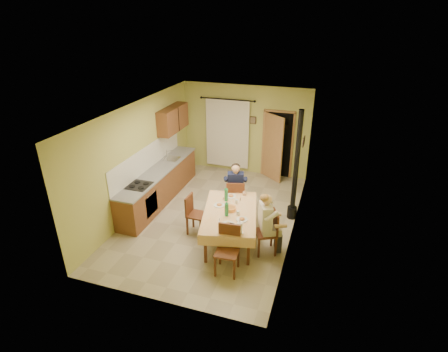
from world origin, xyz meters
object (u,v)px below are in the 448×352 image
(chair_far, at_px, (235,205))
(chair_near, at_px, (227,259))
(chair_left, at_px, (196,222))
(dining_table, at_px, (230,226))
(chair_right, at_px, (266,240))
(stove_flue, at_px, (295,181))
(man_far, at_px, (236,184))
(man_right, at_px, (267,217))

(chair_far, distance_m, chair_near, 2.15)
(chair_far, height_order, chair_left, chair_far)
(dining_table, distance_m, chair_near, 1.07)
(chair_right, bearing_deg, stove_flue, -37.06)
(chair_far, xyz_separation_m, man_far, (-0.00, 0.01, 0.59))
(chair_near, xyz_separation_m, man_far, (-0.45, 2.11, 0.59))
(chair_right, bearing_deg, chair_near, 120.10)
(chair_far, bearing_deg, man_far, 90.00)
(man_far, bearing_deg, chair_near, -93.27)
(chair_right, distance_m, man_right, 0.59)
(stove_flue, bearing_deg, man_far, -166.54)
(chair_right, bearing_deg, chair_left, 57.71)
(chair_near, bearing_deg, man_far, -81.88)
(chair_left, height_order, stove_flue, stove_flue)
(chair_right, bearing_deg, chair_far, 15.78)
(chair_right, relative_size, stove_flue, 0.35)
(man_right, relative_size, stove_flue, 0.50)
(man_far, bearing_deg, chair_far, -90.00)
(chair_right, xyz_separation_m, stove_flue, (0.34, 1.58, 0.73))
(dining_table, distance_m, chair_right, 0.89)
(chair_right, relative_size, man_far, 0.71)
(man_far, bearing_deg, chair_left, -138.09)
(chair_right, relative_size, man_right, 0.71)
(chair_near, height_order, chair_left, chair_near)
(chair_right, distance_m, man_far, 1.74)
(chair_near, xyz_separation_m, chair_left, (-1.11, 1.09, -0.00))
(chair_far, bearing_deg, man_right, -65.19)
(chair_near, height_order, chair_right, chair_near)
(chair_far, bearing_deg, dining_table, -95.45)
(man_far, bearing_deg, dining_table, -95.37)
(man_far, relative_size, stove_flue, 0.50)
(stove_flue, bearing_deg, chair_far, -165.93)
(dining_table, bearing_deg, chair_far, 87.07)
(chair_near, relative_size, chair_left, 1.06)
(man_far, xyz_separation_m, man_right, (1.05, -1.25, 0.00))
(dining_table, height_order, man_far, man_far)
(chair_left, bearing_deg, dining_table, 87.57)
(chair_left, relative_size, man_far, 0.69)
(man_right, bearing_deg, man_far, 15.07)
(dining_table, xyz_separation_m, man_far, (-0.19, 1.08, 0.50))
(chair_near, relative_size, chair_right, 1.02)
(dining_table, height_order, man_right, man_right)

